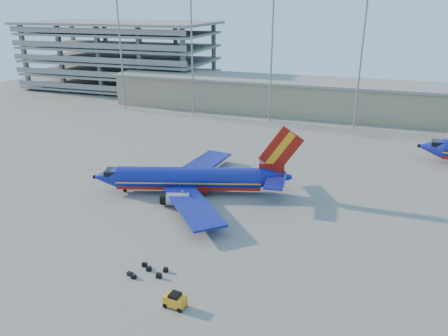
% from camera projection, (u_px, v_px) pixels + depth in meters
% --- Properties ---
extents(ground, '(220.00, 220.00, 0.00)m').
position_uv_depth(ground, '(233.00, 199.00, 64.85)').
color(ground, slate).
rests_on(ground, ground).
extents(terminal_building, '(122.00, 16.00, 8.50)m').
position_uv_depth(terminal_building, '(337.00, 98.00, 111.74)').
color(terminal_building, gray).
rests_on(terminal_building, ground).
extents(parking_garage, '(62.00, 32.00, 21.40)m').
position_uv_depth(parking_garage, '(121.00, 52.00, 144.58)').
color(parking_garage, slate).
rests_on(parking_garage, ground).
extents(light_mast_row, '(101.60, 1.60, 28.65)m').
position_uv_depth(light_mast_row, '(316.00, 49.00, 97.85)').
color(light_mast_row, gray).
rests_on(light_mast_row, ground).
extents(aircraft_main, '(30.90, 29.27, 10.75)m').
position_uv_depth(aircraft_main, '(194.00, 179.00, 66.25)').
color(aircraft_main, navy).
rests_on(aircraft_main, ground).
extents(baggage_tug, '(2.22, 1.49, 1.51)m').
position_uv_depth(baggage_tug, '(175.00, 300.00, 41.73)').
color(baggage_tug, orange).
rests_on(baggage_tug, ground).
extents(luggage_pile, '(3.95, 2.73, 0.53)m').
position_uv_depth(luggage_pile, '(148.00, 272.00, 47.07)').
color(luggage_pile, black).
rests_on(luggage_pile, ground).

